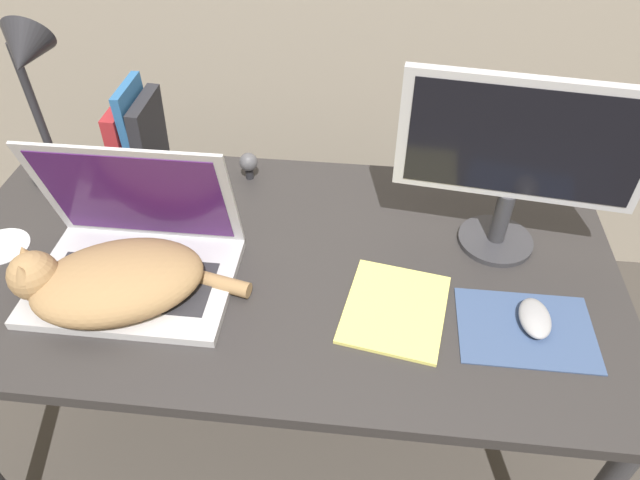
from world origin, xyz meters
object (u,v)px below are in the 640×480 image
Objects in this scene: cat at (111,280)px; external_monitor at (519,155)px; notepad at (395,309)px; computer_mouse at (535,318)px; webcam at (249,163)px; desk_lamp at (31,80)px; book_row at (137,136)px; cd_disc at (1,247)px; laptop at (135,255)px.

external_monitor is (0.76, 0.25, 0.18)m from cat.
cat is 0.55m from notepad.
computer_mouse reaches higher than notepad.
webcam is at bearing 132.69° from notepad.
desk_lamp is (-1.07, 0.33, 0.26)m from computer_mouse.
webcam is (0.44, 0.07, -0.23)m from desk_lamp.
book_row is 0.39m from cd_disc.
cd_disc is at bearing 174.09° from notepad.
external_monitor is 1.88× the size of notepad.
cd_disc is (-0.31, 0.12, -0.05)m from cat.
cat reaches higher than webcam.
desk_lamp reaches higher than external_monitor.
laptop is at bearing -45.29° from desk_lamp.
notepad is 2.09× the size of cd_disc.
laptop reaches higher than notepad.
desk_lamp is (-1.02, 0.11, 0.05)m from external_monitor.
cat is at bearing -107.26° from laptop.
book_row is (-0.09, 0.43, 0.05)m from cat.
book_row is at bearing 167.95° from external_monitor.
external_monitor is 0.31m from computer_mouse.
book_row is at bearing 147.82° from notepad.
laptop reaches higher than computer_mouse.
laptop is 0.96× the size of desk_lamp.
book_row is (-0.85, 0.18, -0.13)m from external_monitor.
desk_lamp is (-0.26, 0.36, 0.22)m from cat.
notepad is at bearing -47.31° from webcam.
cat is 0.82m from external_monitor.
desk_lamp is at bearing 157.88° from notepad.
external_monitor is 0.88m from book_row.
webcam is at bearing 66.89° from cat.
desk_lamp is 1.65× the size of notepad.
laptop is at bearing 72.74° from cat.
notepad is (0.81, -0.33, -0.27)m from desk_lamp.
cd_disc is (-1.12, 0.09, -0.02)m from computer_mouse.
external_monitor is 0.64m from webcam.
external_monitor is at bearing -16.99° from webcam.
external_monitor is 2.00× the size of book_row.
book_row is 0.76m from notepad.
laptop is 1.59× the size of notepad.
external_monitor reaches higher than cat.
notepad is 3.56× the size of webcam.
cd_disc is at bearing -124.85° from book_row.
laptop is 0.08m from cat.
webcam is (0.27, -0.00, -0.06)m from book_row.
webcam is (0.16, 0.35, -0.01)m from laptop.
cd_disc is (-0.05, -0.24, -0.27)m from desk_lamp.
external_monitor reaches higher than webcam.
webcam is at bearing 8.76° from desk_lamp.
cd_disc is at bearing -173.06° from external_monitor.
cd_disc is at bearing -100.96° from desk_lamp.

